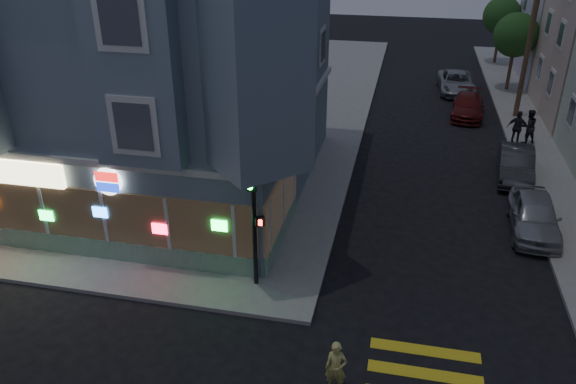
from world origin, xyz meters
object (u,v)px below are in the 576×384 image
(pedestrian_a, at_px, (528,126))
(pedestrian_b, at_px, (518,128))
(parked_car_d, at_px, (456,82))
(street_tree_near, at_px, (516,35))
(traffic_signal, at_px, (253,203))
(street_tree_far, at_px, (502,16))
(fire_hydrant, at_px, (525,161))
(running_child, at_px, (336,368))
(parked_car_b, at_px, (516,164))
(parked_car_c, at_px, (468,106))
(utility_pole, at_px, (530,40))
(parked_car_a, at_px, (534,215))

(pedestrian_a, distance_m, pedestrian_b, 0.70)
(parked_car_d, bearing_deg, street_tree_near, 13.51)
(pedestrian_a, relative_size, traffic_signal, 0.40)
(pedestrian_b, bearing_deg, street_tree_far, -74.04)
(pedestrian_a, bearing_deg, pedestrian_b, 7.94)
(fire_hydrant, bearing_deg, traffic_signal, -130.63)
(street_tree_near, xyz_separation_m, parked_car_d, (-3.60, -1.07, -3.23))
(pedestrian_a, height_order, parked_car_d, pedestrian_a)
(traffic_signal, distance_m, fire_hydrant, 16.35)
(running_child, xyz_separation_m, parked_car_b, (6.59, 15.23, -0.07))
(parked_car_d, xyz_separation_m, fire_hydrant, (2.70, -13.18, -0.18))
(parked_car_b, relative_size, parked_car_c, 0.96)
(running_child, bearing_deg, parked_car_b, 64.79)
(street_tree_near, height_order, pedestrian_a, street_tree_near)
(utility_pole, height_order, running_child, utility_pole)
(parked_car_d, xyz_separation_m, traffic_signal, (-7.79, -25.40, 2.61))
(utility_pole, height_order, parked_car_d, utility_pole)
(pedestrian_b, bearing_deg, traffic_signal, 74.57)
(parked_car_a, xyz_separation_m, parked_car_c, (-1.63, 14.13, -0.09))
(street_tree_near, relative_size, parked_car_a, 1.19)
(running_child, xyz_separation_m, pedestrian_b, (7.19, 19.44, 0.29))
(street_tree_far, xyz_separation_m, fire_hydrant, (-0.90, -22.25, -3.41))
(utility_pole, bearing_deg, parked_car_b, -98.04)
(pedestrian_a, height_order, parked_car_c, pedestrian_a)
(utility_pole, xyz_separation_m, running_child, (-7.89, -24.42, -4.00))
(running_child, bearing_deg, street_tree_far, 76.31)
(pedestrian_a, xyz_separation_m, parked_car_d, (-3.31, 9.57, -0.39))
(pedestrian_b, bearing_deg, utility_pole, -79.32)
(street_tree_far, height_order, running_child, street_tree_far)
(street_tree_far, distance_m, parked_car_c, 14.97)
(parked_car_c, bearing_deg, parked_car_a, -77.41)
(parked_car_c, height_order, fire_hydrant, parked_car_c)
(utility_pole, height_order, parked_car_b, utility_pole)
(utility_pole, distance_m, pedestrian_a, 5.93)
(running_child, relative_size, traffic_signal, 0.34)
(street_tree_near, height_order, fire_hydrant, street_tree_near)
(parked_car_c, bearing_deg, street_tree_near, 69.45)
(parked_car_d, bearing_deg, fire_hydrant, -81.42)
(utility_pole, xyz_separation_m, pedestrian_b, (-0.70, -4.98, -3.71))
(utility_pole, height_order, pedestrian_b, utility_pole)
(utility_pole, height_order, parked_car_a, utility_pole)
(parked_car_a, bearing_deg, traffic_signal, -145.72)
(parked_car_c, distance_m, fire_hydrant, 8.29)
(parked_car_b, bearing_deg, street_tree_far, 92.21)
(pedestrian_b, height_order, parked_car_d, pedestrian_b)
(street_tree_near, bearing_deg, running_child, -104.89)
(traffic_signal, bearing_deg, fire_hydrant, 25.44)
(parked_car_b, bearing_deg, street_tree_near, 90.28)
(utility_pole, relative_size, parked_car_c, 1.97)
(parked_car_c, bearing_deg, parked_car_b, -73.64)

